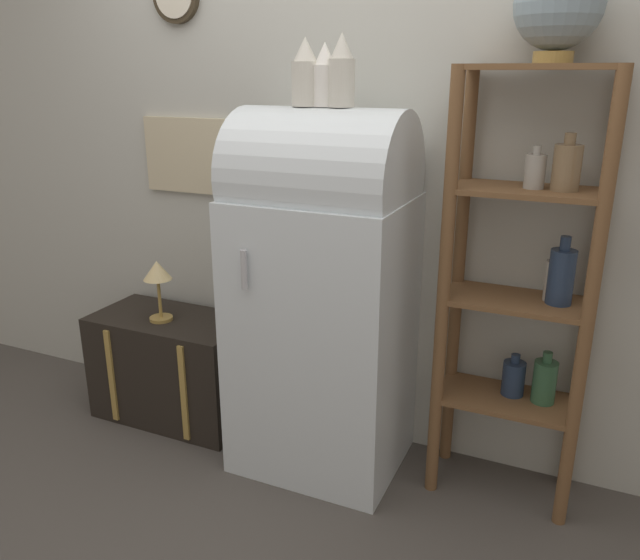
{
  "coord_description": "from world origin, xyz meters",
  "views": [
    {
      "loc": [
        1.0,
        -1.96,
        1.66
      ],
      "look_at": [
        -0.01,
        0.27,
        0.85
      ],
      "focal_mm": 35.0,
      "sensor_mm": 36.0,
      "label": 1
    }
  ],
  "objects_px": {
    "globe": "(559,5)",
    "vase_left": "(305,74)",
    "vase_right": "(342,73)",
    "desk_lamp": "(158,276)",
    "refrigerator": "(322,292)",
    "vase_center": "(325,77)",
    "suitcase_trunk": "(174,367)"
  },
  "relations": [
    {
      "from": "refrigerator",
      "to": "desk_lamp",
      "type": "height_order",
      "value": "refrigerator"
    },
    {
      "from": "vase_left",
      "to": "vase_center",
      "type": "distance_m",
      "value": 0.08
    },
    {
      "from": "vase_center",
      "to": "refrigerator",
      "type": "bearing_deg",
      "value": -119.91
    },
    {
      "from": "vase_center",
      "to": "vase_left",
      "type": "bearing_deg",
      "value": -174.76
    },
    {
      "from": "globe",
      "to": "vase_right",
      "type": "xyz_separation_m",
      "value": [
        -0.72,
        -0.15,
        -0.21
      ]
    },
    {
      "from": "globe",
      "to": "vase_center",
      "type": "relative_size",
      "value": 1.46
    },
    {
      "from": "refrigerator",
      "to": "vase_right",
      "type": "relative_size",
      "value": 5.86
    },
    {
      "from": "vase_left",
      "to": "vase_center",
      "type": "height_order",
      "value": "vase_left"
    },
    {
      "from": "refrigerator",
      "to": "vase_center",
      "type": "height_order",
      "value": "vase_center"
    },
    {
      "from": "suitcase_trunk",
      "to": "vase_left",
      "type": "relative_size",
      "value": 3.09
    },
    {
      "from": "vase_center",
      "to": "desk_lamp",
      "type": "bearing_deg",
      "value": -179.01
    },
    {
      "from": "refrigerator",
      "to": "globe",
      "type": "bearing_deg",
      "value": 10.46
    },
    {
      "from": "suitcase_trunk",
      "to": "desk_lamp",
      "type": "distance_m",
      "value": 0.49
    },
    {
      "from": "refrigerator",
      "to": "vase_left",
      "type": "bearing_deg",
      "value": 178.06
    },
    {
      "from": "vase_left",
      "to": "desk_lamp",
      "type": "bearing_deg",
      "value": -179.44
    },
    {
      "from": "globe",
      "to": "vase_right",
      "type": "height_order",
      "value": "globe"
    },
    {
      "from": "refrigerator",
      "to": "vase_right",
      "type": "height_order",
      "value": "vase_right"
    },
    {
      "from": "vase_right",
      "to": "desk_lamp",
      "type": "xyz_separation_m",
      "value": [
        -0.92,
        -0.01,
        -0.91
      ]
    },
    {
      "from": "desk_lamp",
      "to": "vase_left",
      "type": "bearing_deg",
      "value": 0.56
    },
    {
      "from": "vase_left",
      "to": "vase_center",
      "type": "bearing_deg",
      "value": 5.24
    },
    {
      "from": "vase_left",
      "to": "desk_lamp",
      "type": "height_order",
      "value": "vase_left"
    },
    {
      "from": "suitcase_trunk",
      "to": "vase_right",
      "type": "bearing_deg",
      "value": -2.25
    },
    {
      "from": "vase_center",
      "to": "vase_right",
      "type": "distance_m",
      "value": 0.07
    },
    {
      "from": "suitcase_trunk",
      "to": "vase_left",
      "type": "distance_m",
      "value": 1.58
    },
    {
      "from": "globe",
      "to": "suitcase_trunk",
      "type": "bearing_deg",
      "value": -176.14
    },
    {
      "from": "desk_lamp",
      "to": "vase_center",
      "type": "bearing_deg",
      "value": 0.99
    },
    {
      "from": "suitcase_trunk",
      "to": "desk_lamp",
      "type": "height_order",
      "value": "desk_lamp"
    },
    {
      "from": "refrigerator",
      "to": "desk_lamp",
      "type": "bearing_deg",
      "value": -179.65
    },
    {
      "from": "refrigerator",
      "to": "globe",
      "type": "relative_size",
      "value": 4.59
    },
    {
      "from": "suitcase_trunk",
      "to": "desk_lamp",
      "type": "bearing_deg",
      "value": -110.68
    },
    {
      "from": "globe",
      "to": "vase_left",
      "type": "bearing_deg",
      "value": -170.54
    },
    {
      "from": "refrigerator",
      "to": "desk_lamp",
      "type": "relative_size",
      "value": 5.19
    }
  ]
}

